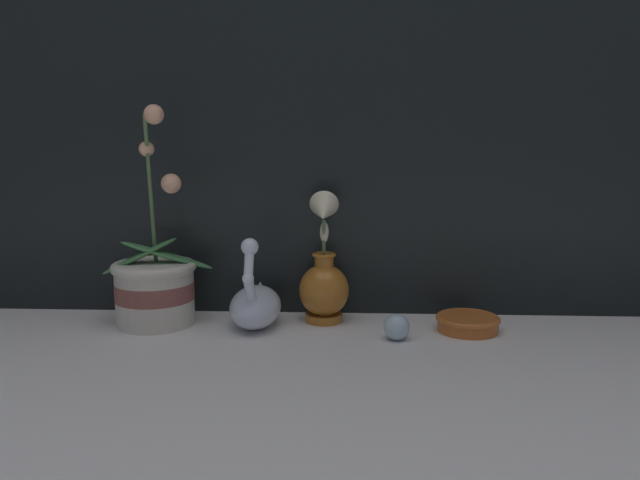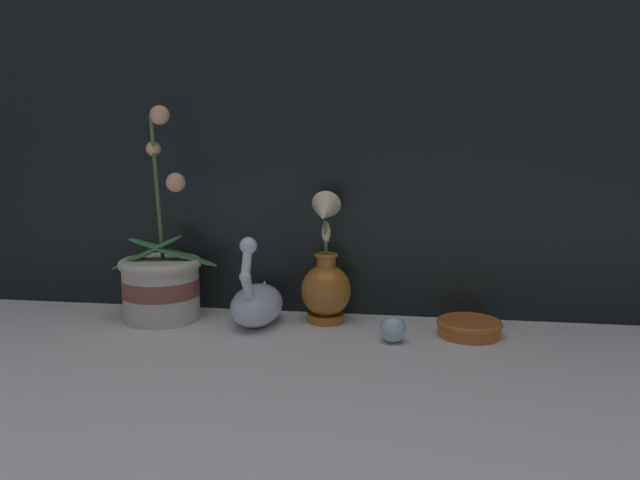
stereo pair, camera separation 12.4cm
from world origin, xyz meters
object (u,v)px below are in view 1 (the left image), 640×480
Objects in this scene: swan_figurine at (256,303)px; amber_dish at (468,322)px; blue_vase at (324,279)px; glass_sphere at (397,327)px; orchid_potted_plant at (155,284)px.

swan_figurine reaches higher than amber_dish.
glass_sphere is at bearing -37.95° from blue_vase.
blue_vase is 0.30m from amber_dish.
glass_sphere is at bearing -9.33° from orchid_potted_plant.
amber_dish is (0.43, -0.01, -0.03)m from swan_figurine.
glass_sphere is (0.28, -0.07, -0.02)m from swan_figurine.
blue_vase is (0.14, 0.04, 0.04)m from swan_figurine.
orchid_potted_plant is at bearing 177.95° from swan_figurine.
swan_figurine is 0.43m from amber_dish.
swan_figurine is 1.52× the size of amber_dish.
swan_figurine is (0.21, -0.01, -0.04)m from orchid_potted_plant.
orchid_potted_plant is 3.50× the size of amber_dish.
blue_vase is at bearing 5.16° from orchid_potted_plant.
blue_vase is (0.35, 0.03, 0.01)m from orchid_potted_plant.
orchid_potted_plant is 2.31× the size of swan_figurine.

